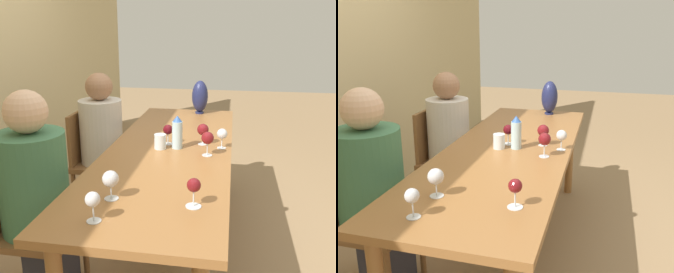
{
  "view_description": "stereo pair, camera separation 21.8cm",
  "coord_description": "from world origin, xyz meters",
  "views": [
    {
      "loc": [
        -2.32,
        -0.39,
        1.55
      ],
      "look_at": [
        -0.07,
        0.0,
        0.87
      ],
      "focal_mm": 40.0,
      "sensor_mm": 36.0,
      "label": 1
    },
    {
      "loc": [
        -2.27,
        -0.6,
        1.55
      ],
      "look_at": [
        -0.07,
        0.0,
        0.87
      ],
      "focal_mm": 40.0,
      "sensor_mm": 36.0,
      "label": 2
    }
  ],
  "objects": [
    {
      "name": "wine_glass_0",
      "position": [
        0.05,
        -0.34,
        0.87
      ],
      "size": [
        0.07,
        0.07,
        0.13
      ],
      "color": "silver",
      "rests_on": "dining_table"
    },
    {
      "name": "person_near",
      "position": [
        -0.59,
        0.64,
        0.66
      ],
      "size": [
        0.38,
        0.38,
        1.24
      ],
      "color": "#2D2D38",
      "rests_on": "ground_plane"
    },
    {
      "name": "chair_far",
      "position": [
        0.5,
        0.72,
        0.47
      ],
      "size": [
        0.44,
        0.44,
        0.87
      ],
      "color": "brown",
      "rests_on": "ground_plane"
    },
    {
      "name": "wine_glass_3",
      "position": [
        -0.11,
        -0.25,
        0.88
      ],
      "size": [
        0.08,
        0.08,
        0.15
      ],
      "color": "silver",
      "rests_on": "dining_table"
    },
    {
      "name": "wine_glass_4",
      "position": [
        -0.79,
        0.14,
        0.87
      ],
      "size": [
        0.08,
        0.08,
        0.14
      ],
      "color": "silver",
      "rests_on": "dining_table"
    },
    {
      "name": "wine_glass_2",
      "position": [
        -0.8,
        -0.24,
        0.87
      ],
      "size": [
        0.07,
        0.07,
        0.14
      ],
      "color": "silver",
      "rests_on": "dining_table"
    },
    {
      "name": "wine_glass_1",
      "position": [
        0.12,
        -0.21,
        0.87
      ],
      "size": [
        0.08,
        0.08,
        0.14
      ],
      "color": "silver",
      "rests_on": "dining_table"
    },
    {
      "name": "person_far",
      "position": [
        0.5,
        0.64,
        0.64
      ],
      "size": [
        0.35,
        0.35,
        1.19
      ],
      "color": "#2D2D38",
      "rests_on": "ground_plane"
    },
    {
      "name": "water_bottle",
      "position": [
        0.01,
        -0.05,
        0.88
      ],
      "size": [
        0.07,
        0.07,
        0.22
      ],
      "color": "#ADCCD6",
      "rests_on": "dining_table"
    },
    {
      "name": "wine_glass_6",
      "position": [
        0.08,
        0.03,
        0.87
      ],
      "size": [
        0.07,
        0.07,
        0.14
      ],
      "color": "silver",
      "rests_on": "dining_table"
    },
    {
      "name": "wine_glass_5",
      "position": [
        -1.01,
        0.15,
        0.86
      ],
      "size": [
        0.06,
        0.06,
        0.13
      ],
      "color": "silver",
      "rests_on": "dining_table"
    },
    {
      "name": "water_tumbler",
      "position": [
        -0.02,
        0.06,
        0.82
      ],
      "size": [
        0.08,
        0.08,
        0.1
      ],
      "color": "silver",
      "rests_on": "dining_table"
    },
    {
      "name": "vase",
      "position": [
        1.05,
        -0.1,
        0.93
      ],
      "size": [
        0.15,
        0.15,
        0.3
      ],
      "color": "#1E234C",
      "rests_on": "dining_table"
    },
    {
      "name": "dining_table",
      "position": [
        0.0,
        0.0,
        0.69
      ],
      "size": [
        2.38,
        0.81,
        0.77
      ],
      "color": "#936033",
      "rests_on": "ground_plane"
    },
    {
      "name": "chair_near",
      "position": [
        -0.59,
        0.72,
        0.47
      ],
      "size": [
        0.44,
        0.44,
        0.87
      ],
      "color": "brown",
      "rests_on": "ground_plane"
    },
    {
      "name": "ground_plane",
      "position": [
        0.0,
        0.0,
        0.0
      ],
      "size": [
        14.0,
        14.0,
        0.0
      ],
      "primitive_type": "plane",
      "color": "#937551"
    }
  ]
}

